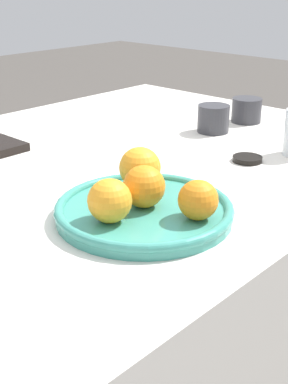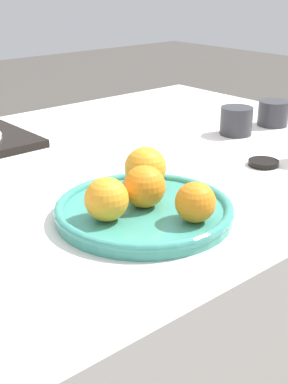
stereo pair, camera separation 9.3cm
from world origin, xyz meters
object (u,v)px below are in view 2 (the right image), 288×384
orange_0 (144,186)px  soy_dish (263,163)px  orange_2 (145,168)px  fruit_platter (144,210)px  cup_0 (236,121)px  orange_1 (107,199)px  orange_3 (195,202)px  cup_1 (273,113)px

orange_0 → soy_dish: orange_0 is taller
orange_2 → fruit_platter: bearing=-132.6°
orange_0 → cup_0: orange_0 is taller
orange_1 → soy_dish: 0.47m
orange_1 → soy_dish: (0.47, 0.03, -0.05)m
orange_0 → orange_2: orange_2 is taller
orange_2 → orange_3: (-0.04, -0.17, -0.01)m
cup_0 → soy_dish: 0.25m
orange_1 → cup_0: (0.61, 0.23, -0.02)m
orange_3 → cup_1: size_ratio=0.80×
fruit_platter → orange_2: bearing=47.4°
orange_0 → orange_3: bearing=-76.9°
fruit_platter → orange_0: bearing=42.9°
orange_3 → orange_2: bearing=77.6°
orange_0 → cup_0: size_ratio=0.88×
fruit_platter → cup_0: (0.53, 0.24, 0.02)m
orange_0 → orange_3: orange_0 is taller
cup_1 → orange_2: bearing=-165.8°
orange_2 → cup_0: bearing=19.5°
fruit_platter → cup_1: size_ratio=3.73×
orange_0 → cup_0: 0.58m
orange_0 → orange_1: 0.08m
soy_dish → orange_0: bearing=-175.8°
orange_0 → cup_0: (0.53, 0.23, -0.02)m
orange_1 → cup_1: size_ratio=0.87×
orange_1 → orange_2: (0.14, 0.07, 0.00)m
cup_0 → cup_1: bearing=-3.5°
cup_0 → cup_1: size_ratio=1.00×
orange_0 → orange_3: size_ratio=1.10×
cup_0 → cup_1: 0.15m
orange_1 → orange_3: (0.11, -0.10, -0.00)m
cup_1 → cup_0: bearing=176.5°
cup_1 → orange_3: bearing=-153.6°
orange_0 → cup_1: 0.71m
orange_3 → soy_dish: 0.38m
cup_1 → soy_dish: 0.36m
orange_0 → orange_1: same height
orange_0 → orange_2: bearing=47.7°
fruit_platter → soy_dish: size_ratio=4.67×
fruit_platter → cup_0: size_ratio=3.72×
cup_1 → soy_dish: (-0.30, -0.19, -0.03)m
orange_3 → soy_dish: orange_3 is taller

